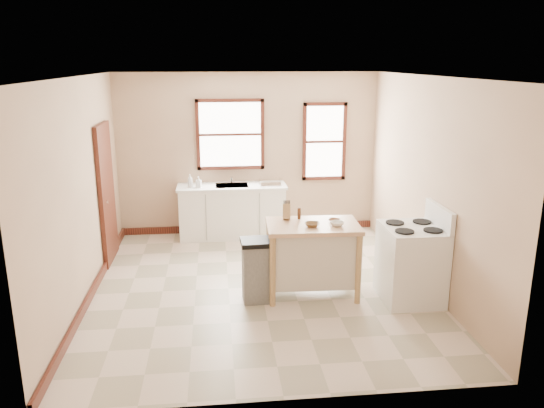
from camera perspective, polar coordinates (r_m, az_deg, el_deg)
The scene contains 23 objects.
floor at distance 7.32m, azimuth -1.23°, elevation -8.91°, with size 5.00×5.00×0.00m, color beige.
ceiling at distance 6.68m, azimuth -1.37°, elevation 13.57°, with size 5.00×5.00×0.00m, color white.
wall_back at distance 9.31m, azimuth -2.61°, elevation 5.38°, with size 4.50×0.04×2.80m, color tan.
wall_left at distance 7.05m, azimuth -19.85°, elevation 1.24°, with size 0.04×5.00×2.80m, color tan.
wall_right at distance 7.40m, azimuth 16.36°, elevation 2.17°, with size 0.04×5.00×2.80m, color tan.
window_main at distance 9.22m, azimuth -4.51°, elevation 7.46°, with size 1.17×0.06×1.22m, color black, non-canonical shape.
window_side at distance 9.43m, azimuth 5.65°, elevation 6.69°, with size 0.77×0.06×1.37m, color black, non-canonical shape.
door_left at distance 8.35m, azimuth -17.36°, elevation 1.08°, with size 0.06×0.90×2.10m, color black.
baseboard_back at distance 9.60m, azimuth -2.50°, elevation -2.55°, with size 4.50×0.04×0.12m, color black.
baseboard_left at distance 7.46m, azimuth -18.69°, elevation -8.78°, with size 0.04×5.00×0.12m, color black.
sink_counter at distance 9.21m, azimuth -4.29°, elevation -0.75°, with size 1.86×0.62×0.92m, color white, non-canonical shape.
faucet at distance 9.25m, azimuth -4.39°, elevation 2.95°, with size 0.03×0.03×0.22m, color silver.
soap_bottle_a at distance 9.02m, azimuth -8.80°, elevation 2.49°, with size 0.08×0.09×0.22m, color #B2B2B2.
soap_bottle_b at distance 8.99m, azimuth -7.90°, elevation 2.37°, with size 0.08×0.08×0.18m, color #B2B2B2.
dish_rack at distance 9.07m, azimuth -0.20°, elevation 2.33°, with size 0.37×0.27×0.09m, color silver, non-canonical shape.
kitchen_island at distance 6.96m, azimuth 4.34°, elevation -5.94°, with size 1.18×0.75×0.97m, color tan, non-canonical shape.
knife_block at distance 6.95m, azimuth 1.57°, elevation -0.87°, with size 0.10×0.10×0.20m, color #DFB675, non-canonical shape.
pepper_grinder at distance 6.98m, azimuth 2.93°, elevation -1.03°, with size 0.04×0.04×0.15m, color #432512.
bowl_a at distance 6.70m, azimuth 4.35°, elevation -2.22°, with size 0.19×0.19×0.05m, color brown.
bowl_b at distance 6.92m, azimuth 6.71°, elevation -1.76°, with size 0.14×0.14×0.04m, color brown.
bowl_c at distance 6.75m, azimuth 7.00°, elevation -2.13°, with size 0.17×0.17×0.05m, color silver.
trash_bin at distance 6.79m, azimuth -1.54°, elevation -7.14°, with size 0.42×0.35×0.82m, color slate, non-canonical shape.
gas_stove at distance 6.98m, azimuth 14.78°, elevation -5.16°, with size 0.78×0.79×1.24m, color white, non-canonical shape.
Camera 1 is at (-0.56, -6.65, 3.00)m, focal length 35.00 mm.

